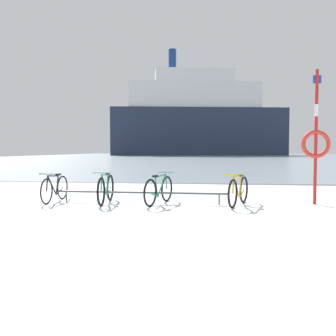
% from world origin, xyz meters
% --- Properties ---
extents(ground, '(80.00, 132.00, 0.08)m').
position_xyz_m(ground, '(0.00, 53.90, -0.04)').
color(ground, silver).
extents(bike_rack, '(4.53, 0.12, 0.31)m').
position_xyz_m(bike_rack, '(-0.54, 4.37, 0.27)').
color(bike_rack, '#4C5156').
rests_on(bike_rack, ground).
extents(bicycle_0, '(0.46, 1.64, 0.79)m').
position_xyz_m(bicycle_0, '(-2.89, 4.36, 0.36)').
color(bicycle_0, black).
rests_on(bicycle_0, ground).
extents(bicycle_1, '(0.46, 1.73, 0.84)m').
position_xyz_m(bicycle_1, '(-1.44, 4.27, 0.38)').
color(bicycle_1, black).
rests_on(bicycle_1, ground).
extents(bicycle_2, '(0.61, 1.65, 0.81)m').
position_xyz_m(bicycle_2, '(-0.04, 4.28, 0.36)').
color(bicycle_2, black).
rests_on(bicycle_2, ground).
extents(bicycle_3, '(0.67, 1.60, 0.82)m').
position_xyz_m(bicycle_3, '(1.97, 4.29, 0.37)').
color(bicycle_3, black).
rests_on(bicycle_3, ground).
extents(rescue_post, '(0.72, 0.11, 3.42)m').
position_xyz_m(rescue_post, '(3.93, 4.74, 1.63)').
color(rescue_post, red).
rests_on(rescue_post, ground).
extents(ferry_ship, '(43.70, 17.86, 26.04)m').
position_xyz_m(ferry_ship, '(-2.77, 86.31, 8.74)').
color(ferry_ship, '#232D47').
rests_on(ferry_ship, ground).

